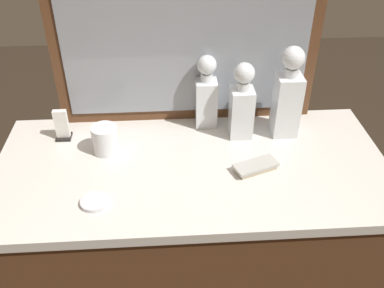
# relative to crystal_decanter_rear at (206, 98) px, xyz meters

# --- Properties ---
(dresser) EXTENTS (1.26, 0.61, 0.82)m
(dresser) POSITION_rel_crystal_decanter_rear_xyz_m (-0.07, -0.24, -0.52)
(dresser) COLOR brown
(dresser) RESTS_ON ground_plane
(dresser_mirror) EXTENTS (0.91, 0.03, 0.74)m
(dresser_mirror) POSITION_rel_crystal_decanter_rear_xyz_m (-0.07, 0.05, 0.26)
(dresser_mirror) COLOR brown
(dresser_mirror) RESTS_ON dresser
(crystal_decanter_rear) EXTENTS (0.07, 0.07, 0.27)m
(crystal_decanter_rear) POSITION_rel_crystal_decanter_rear_xyz_m (0.00, 0.00, 0.00)
(crystal_decanter_rear) COLOR white
(crystal_decanter_rear) RESTS_ON dresser
(crystal_decanter_far_left) EXTENTS (0.09, 0.09, 0.32)m
(crystal_decanter_far_left) POSITION_rel_crystal_decanter_rear_xyz_m (0.27, -0.07, 0.02)
(crystal_decanter_far_left) COLOR white
(crystal_decanter_far_left) RESTS_ON dresser
(crystal_decanter_front) EXTENTS (0.08, 0.08, 0.27)m
(crystal_decanter_front) POSITION_rel_crystal_decanter_rear_xyz_m (0.11, -0.08, 0.00)
(crystal_decanter_front) COLOR white
(crystal_decanter_front) RESTS_ON dresser
(crystal_tumbler_left) EXTENTS (0.09, 0.09, 0.09)m
(crystal_tumbler_left) POSITION_rel_crystal_decanter_rear_xyz_m (-0.35, -0.14, -0.06)
(crystal_tumbler_left) COLOR white
(crystal_tumbler_left) RESTS_ON dresser
(silver_brush_rear) EXTENTS (0.15, 0.10, 0.02)m
(silver_brush_rear) POSITION_rel_crystal_decanter_rear_xyz_m (0.13, -0.28, -0.09)
(silver_brush_rear) COLOR #B7A88C
(silver_brush_rear) RESTS_ON dresser
(porcelain_dish) EXTENTS (0.08, 0.08, 0.01)m
(porcelain_dish) POSITION_rel_crystal_decanter_rear_xyz_m (-0.36, -0.40, -0.10)
(porcelain_dish) COLOR silver
(porcelain_dish) RESTS_ON dresser
(napkin_holder) EXTENTS (0.05, 0.05, 0.11)m
(napkin_holder) POSITION_rel_crystal_decanter_rear_xyz_m (-0.50, -0.06, -0.06)
(napkin_holder) COLOR black
(napkin_holder) RESTS_ON dresser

